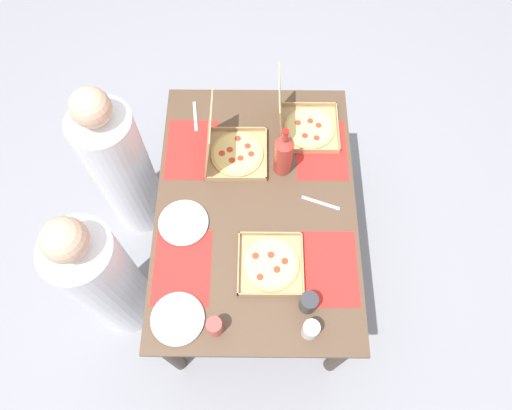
{
  "coord_description": "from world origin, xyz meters",
  "views": [
    {
      "loc": [
        -0.97,
        -0.01,
        2.74
      ],
      "look_at": [
        0.0,
        0.0,
        0.74
      ],
      "focal_mm": 32.37,
      "sensor_mm": 36.0,
      "label": 1
    }
  ],
  "objects": [
    {
      "name": "placemat_near_left",
      "position": [
        -0.32,
        -0.33,
        0.75
      ],
      "size": [
        0.36,
        0.26,
        0.0
      ],
      "primitive_type": "cube",
      "color": "red",
      "rests_on": "dining_table"
    },
    {
      "name": "soda_bottle",
      "position": [
        0.21,
        -0.13,
        0.88
      ],
      "size": [
        0.09,
        0.09,
        0.32
      ],
      "color": "#B2382D",
      "rests_on": "dining_table"
    },
    {
      "name": "diner_left_seat",
      "position": [
        -0.32,
        0.74,
        0.52
      ],
      "size": [
        0.32,
        0.32,
        1.17
      ],
      "color": "white",
      "rests_on": "ground_plane"
    },
    {
      "name": "ground_plane",
      "position": [
        0.0,
        0.0,
        0.0
      ],
      "size": [
        6.0,
        6.0,
        0.0
      ],
      "primitive_type": "plane",
      "color": "gray"
    },
    {
      "name": "fork_by_far_right",
      "position": [
        0.01,
        -0.31,
        0.75
      ],
      "size": [
        0.08,
        0.18,
        0.0
      ],
      "primitive_type": "cube",
      "rotation": [
        0.0,
        0.0,
        1.23
      ],
      "color": "#B7B7BC",
      "rests_on": "dining_table"
    },
    {
      "name": "dining_table",
      "position": [
        0.0,
        0.0,
        0.63
      ],
      "size": [
        1.4,
        0.96,
        0.74
      ],
      "color": "#3F3328",
      "rests_on": "ground_plane"
    },
    {
      "name": "placemat_far_left",
      "position": [
        -0.32,
        0.33,
        0.75
      ],
      "size": [
        0.36,
        0.26,
        0.0
      ],
      "primitive_type": "cube",
      "color": "red",
      "rests_on": "dining_table"
    },
    {
      "name": "fork_by_near_left",
      "position": [
        0.52,
        0.33,
        0.75
      ],
      "size": [
        0.19,
        0.04,
        0.0
      ],
      "primitive_type": "cube",
      "rotation": [
        0.0,
        0.0,
        3.26
      ],
      "color": "#B7B7BC",
      "rests_on": "dining_table"
    },
    {
      "name": "cup_red",
      "position": [
        -0.59,
        0.17,
        0.8
      ],
      "size": [
        0.07,
        0.07,
        0.11
      ],
      "primitive_type": "cylinder",
      "color": "#BF4742",
      "rests_on": "dining_table"
    },
    {
      "name": "plate_near_right",
      "position": [
        -0.55,
        0.33,
        0.75
      ],
      "size": [
        0.23,
        0.23,
        0.02
      ],
      "color": "white",
      "rests_on": "dining_table"
    },
    {
      "name": "cup_clear_left",
      "position": [
        -0.49,
        -0.23,
        0.8
      ],
      "size": [
        0.08,
        0.08,
        0.11
      ],
      "primitive_type": "cylinder",
      "color": "#333338",
      "rests_on": "dining_table"
    },
    {
      "name": "placemat_near_right",
      "position": [
        0.32,
        -0.33,
        0.75
      ],
      "size": [
        0.36,
        0.26,
        0.0
      ],
      "primitive_type": "cube",
      "color": "red",
      "rests_on": "dining_table"
    },
    {
      "name": "pizza_box_corner_left",
      "position": [
        0.44,
        -0.24,
        0.8
      ],
      "size": [
        0.3,
        0.32,
        0.33
      ],
      "color": "tan",
      "rests_on": "dining_table"
    },
    {
      "name": "placemat_far_right",
      "position": [
        0.32,
        0.33,
        0.75
      ],
      "size": [
        0.36,
        0.26,
        0.0
      ],
      "primitive_type": "cube",
      "color": "red",
      "rests_on": "dining_table"
    },
    {
      "name": "cup_dark",
      "position": [
        -0.6,
        -0.23,
        0.8
      ],
      "size": [
        0.07,
        0.07,
        0.1
      ],
      "primitive_type": "cylinder",
      "color": "silver",
      "rests_on": "dining_table"
    },
    {
      "name": "plate_far_left",
      "position": [
        -0.1,
        0.34,
        0.75
      ],
      "size": [
        0.24,
        0.24,
        0.02
      ],
      "color": "white",
      "rests_on": "dining_table"
    },
    {
      "name": "pizza_box_corner_right",
      "position": [
        -0.3,
        -0.07,
        0.76
      ],
      "size": [
        0.29,
        0.29,
        0.04
      ],
      "color": "tan",
      "rests_on": "dining_table"
    },
    {
      "name": "pizza_box_center",
      "position": [
        0.28,
        0.13,
        0.8
      ],
      "size": [
        0.3,
        0.3,
        0.33
      ],
      "color": "tan",
      "rests_on": "dining_table"
    },
    {
      "name": "diner_right_seat",
      "position": [
        0.32,
        0.74,
        0.53
      ],
      "size": [
        0.32,
        0.32,
        1.17
      ],
      "color": "white",
      "rests_on": "ground_plane"
    }
  ]
}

